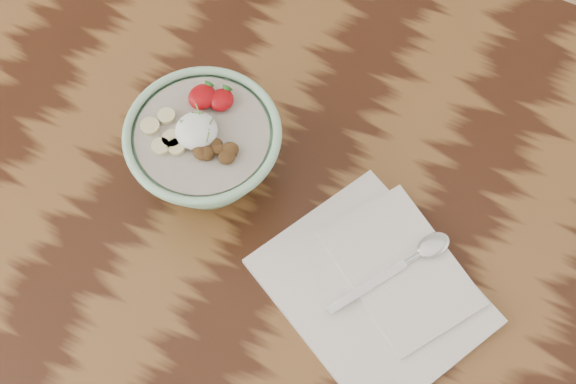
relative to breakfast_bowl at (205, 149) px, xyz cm
name	(u,v)px	position (x,y,z in cm)	size (l,w,h in cm)	color
table	(299,212)	(11.46, 3.99, -15.93)	(160.00, 90.00, 75.00)	#34190D
breakfast_bowl	(205,149)	(0.00, 0.00, 0.00)	(19.62, 19.62, 13.02)	#99CEA4
napkin	(378,286)	(26.70, -5.02, -5.96)	(32.84, 30.61, 1.61)	white
spoon	(417,256)	(29.51, 0.33, -4.62)	(11.35, 16.71, 0.96)	silver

